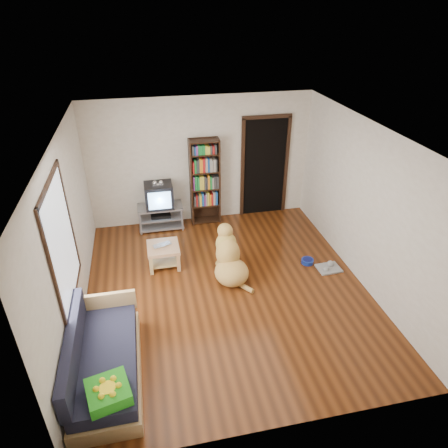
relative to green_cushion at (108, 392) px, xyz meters
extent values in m
plane|color=#602C10|center=(1.75, 2.03, -0.49)|extent=(5.00, 5.00, 0.00)
plane|color=white|center=(1.75, 2.03, 2.11)|extent=(5.00, 5.00, 0.00)
plane|color=silver|center=(1.75, 4.53, 0.81)|extent=(4.50, 0.00, 4.50)
plane|color=silver|center=(1.75, -0.47, 0.81)|extent=(4.50, 0.00, 4.50)
plane|color=silver|center=(-0.50, 2.03, 0.81)|extent=(0.00, 5.00, 5.00)
plane|color=silver|center=(4.00, 2.03, 0.81)|extent=(0.00, 5.00, 5.00)
cube|color=#28981C|center=(0.00, 0.00, 0.00)|extent=(0.53, 0.53, 0.15)
imported|color=silver|center=(0.80, 2.90, -0.08)|extent=(0.37, 0.30, 0.03)
cylinder|color=navy|center=(3.33, 2.45, -0.45)|extent=(0.22, 0.22, 0.08)
cube|color=gray|center=(3.63, 2.20, -0.48)|extent=(0.41, 0.34, 0.03)
cube|color=white|center=(-0.48, 1.53, 1.01)|extent=(0.02, 1.30, 1.60)
cube|color=black|center=(-0.48, 1.53, 1.83)|extent=(0.03, 1.42, 0.06)
cube|color=black|center=(-0.48, 1.53, 0.19)|extent=(0.03, 1.42, 0.06)
cube|color=black|center=(-0.48, 0.83, 1.01)|extent=(0.03, 0.06, 1.70)
cube|color=black|center=(-0.48, 2.23, 1.01)|extent=(0.03, 0.06, 1.70)
cube|color=black|center=(3.10, 4.52, 0.56)|extent=(0.90, 0.02, 2.10)
cube|color=black|center=(2.62, 4.50, 0.56)|extent=(0.07, 0.05, 2.14)
cube|color=black|center=(3.58, 4.50, 0.56)|extent=(0.07, 0.05, 2.14)
cube|color=black|center=(3.10, 4.50, 1.64)|extent=(1.03, 0.05, 0.07)
cube|color=#99999E|center=(0.85, 4.28, -0.01)|extent=(0.90, 0.45, 0.04)
cube|color=#99999E|center=(0.85, 4.28, -0.24)|extent=(0.86, 0.42, 0.03)
cube|color=#99999E|center=(0.85, 4.28, -0.43)|extent=(0.90, 0.45, 0.04)
cylinder|color=#99999E|center=(0.43, 4.08, -0.24)|extent=(0.04, 0.04, 0.50)
cylinder|color=#99999E|center=(1.27, 4.08, -0.24)|extent=(0.04, 0.04, 0.50)
cylinder|color=#99999E|center=(0.43, 4.48, -0.24)|extent=(0.04, 0.04, 0.50)
cylinder|color=#99999E|center=(1.27, 4.48, -0.24)|extent=(0.04, 0.04, 0.50)
cube|color=black|center=(0.85, 4.28, -0.19)|extent=(0.40, 0.30, 0.07)
cube|color=black|center=(0.85, 4.28, 0.25)|extent=(0.55, 0.48, 0.48)
cube|color=black|center=(0.85, 4.48, 0.25)|extent=(0.40, 0.14, 0.36)
cube|color=#8CBFF2|center=(0.85, 4.04, 0.25)|extent=(0.44, 0.02, 0.36)
cube|color=silver|center=(0.85, 4.23, 0.50)|extent=(0.20, 0.07, 0.02)
sphere|color=silver|center=(0.79, 4.23, 0.54)|extent=(0.09, 0.09, 0.09)
sphere|color=silver|center=(0.91, 4.23, 0.54)|extent=(0.09, 0.09, 0.09)
cube|color=black|center=(1.52, 4.37, 0.41)|extent=(0.03, 0.30, 1.80)
cube|color=black|center=(2.08, 4.37, 0.41)|extent=(0.03, 0.30, 1.80)
cube|color=black|center=(1.80, 4.51, 0.41)|extent=(0.60, 0.02, 1.80)
cube|color=black|center=(1.80, 4.37, -0.46)|extent=(0.56, 0.28, 0.02)
cube|color=black|center=(1.80, 4.37, -0.09)|extent=(0.56, 0.28, 0.03)
cube|color=black|center=(1.80, 4.37, 0.28)|extent=(0.56, 0.28, 0.02)
cube|color=black|center=(1.80, 4.37, 0.65)|extent=(0.56, 0.28, 0.02)
cube|color=black|center=(1.80, 4.37, 1.02)|extent=(0.56, 0.28, 0.02)
cube|color=black|center=(1.80, 4.37, 1.28)|extent=(0.56, 0.28, 0.02)
cube|color=tan|center=(-0.08, 0.63, -0.38)|extent=(0.80, 1.80, 0.22)
cube|color=#1E1E2D|center=(-0.08, 0.63, -0.16)|extent=(0.74, 1.74, 0.18)
cube|color=#1E1E2D|center=(-0.42, 0.63, 0.11)|extent=(0.12, 1.74, 0.40)
cube|color=tan|center=(-0.08, 1.49, 0.01)|extent=(0.80, 0.06, 0.30)
cube|color=tan|center=(0.80, 2.93, -0.12)|extent=(0.55, 0.55, 0.06)
cube|color=tan|center=(0.80, 2.93, -0.39)|extent=(0.45, 0.45, 0.03)
cube|color=tan|center=(0.57, 2.70, -0.32)|extent=(0.06, 0.06, 0.34)
cube|color=tan|center=(1.04, 2.70, -0.32)|extent=(0.06, 0.06, 0.34)
cube|color=tan|center=(0.57, 3.17, -0.32)|extent=(0.06, 0.06, 0.34)
cube|color=tan|center=(1.04, 3.17, -0.32)|extent=(0.06, 0.06, 0.34)
ellipsoid|color=#DAB753|center=(1.88, 2.23, -0.32)|extent=(0.61, 0.66, 0.42)
ellipsoid|color=tan|center=(1.86, 2.46, -0.09)|extent=(0.44, 0.48, 0.56)
ellipsoid|color=tan|center=(1.85, 2.57, 0.05)|extent=(0.38, 0.35, 0.40)
ellipsoid|color=tan|center=(1.85, 2.64, 0.26)|extent=(0.28, 0.30, 0.25)
ellipsoid|color=tan|center=(1.84, 2.77, 0.23)|extent=(0.12, 0.22, 0.10)
sphere|color=black|center=(1.83, 2.87, 0.23)|extent=(0.05, 0.05, 0.05)
ellipsoid|color=tan|center=(1.76, 2.59, 0.25)|extent=(0.07, 0.09, 0.17)
ellipsoid|color=tan|center=(1.95, 2.60, 0.25)|extent=(0.07, 0.09, 0.17)
cylinder|color=tan|center=(1.76, 2.68, -0.27)|extent=(0.10, 0.14, 0.46)
cylinder|color=#B99947|center=(1.93, 2.69, -0.27)|extent=(0.10, 0.14, 0.46)
sphere|color=tan|center=(1.75, 2.73, -0.47)|extent=(0.12, 0.12, 0.12)
sphere|color=#B97747|center=(1.93, 2.74, -0.47)|extent=(0.12, 0.12, 0.12)
cylinder|color=#B39545|center=(2.03, 1.99, -0.46)|extent=(0.29, 0.37, 0.09)
camera|label=1|loc=(0.63, -3.02, 3.71)|focal=32.00mm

